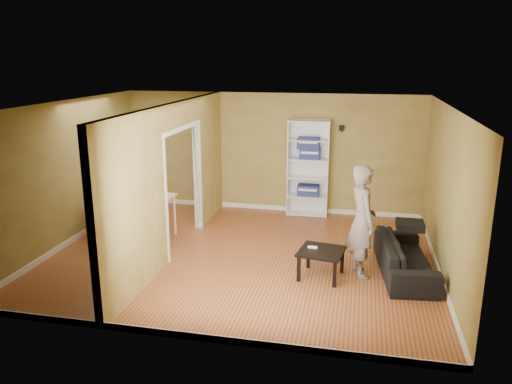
% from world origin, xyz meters
% --- Properties ---
extents(room_shell, '(6.50, 6.50, 6.50)m').
position_xyz_m(room_shell, '(0.00, 0.00, 1.30)').
color(room_shell, '#A85431').
rests_on(room_shell, ground).
extents(partition, '(0.22, 5.50, 2.60)m').
position_xyz_m(partition, '(-1.20, 0.00, 1.30)').
color(partition, olive).
rests_on(partition, ground).
extents(wall_speaker, '(0.10, 0.10, 0.10)m').
position_xyz_m(wall_speaker, '(1.50, 2.69, 1.90)').
color(wall_speaker, black).
rests_on(wall_speaker, room_shell).
extents(sofa, '(1.99, 1.02, 0.73)m').
position_xyz_m(sofa, '(2.70, -0.19, 0.36)').
color(sofa, black).
rests_on(sofa, ground).
extents(person, '(0.91, 0.81, 2.09)m').
position_xyz_m(person, '(2.00, -0.38, 1.05)').
color(person, slate).
rests_on(person, ground).
extents(bookshelf, '(0.87, 0.38, 2.07)m').
position_xyz_m(bookshelf, '(0.84, 2.61, 1.03)').
color(bookshelf, white).
rests_on(bookshelf, ground).
extents(paper_box_navy_a, '(0.45, 0.29, 0.23)m').
position_xyz_m(paper_box_navy_a, '(0.85, 2.56, 0.55)').
color(paper_box_navy_a, '#10274D').
rests_on(paper_box_navy_a, bookshelf).
extents(paper_box_navy_b, '(0.42, 0.28, 0.22)m').
position_xyz_m(paper_box_navy_b, '(0.87, 2.56, 1.36)').
color(paper_box_navy_b, navy).
rests_on(paper_box_navy_b, bookshelf).
extents(paper_box_navy_c, '(0.46, 0.30, 0.23)m').
position_xyz_m(paper_box_navy_c, '(0.83, 2.56, 1.60)').
color(paper_box_navy_c, navy).
rests_on(paper_box_navy_c, bookshelf).
extents(coffee_table, '(0.67, 0.67, 0.45)m').
position_xyz_m(coffee_table, '(1.41, -0.60, 0.38)').
color(coffee_table, black).
rests_on(coffee_table, ground).
extents(game_controller, '(0.15, 0.04, 0.03)m').
position_xyz_m(game_controller, '(1.27, -0.53, 0.46)').
color(game_controller, white).
rests_on(game_controller, coffee_table).
extents(dining_table, '(1.31, 0.87, 0.82)m').
position_xyz_m(dining_table, '(-2.17, 0.45, 0.74)').
color(dining_table, tan).
rests_on(dining_table, ground).
extents(chair_left, '(0.47, 0.47, 0.96)m').
position_xyz_m(chair_left, '(-2.94, 0.46, 0.48)').
color(chair_left, tan).
rests_on(chair_left, ground).
extents(chair_near, '(0.51, 0.51, 0.91)m').
position_xyz_m(chair_near, '(-2.14, -0.23, 0.46)').
color(chair_near, '#CDB97F').
rests_on(chair_near, ground).
extents(chair_far, '(0.60, 0.60, 1.00)m').
position_xyz_m(chair_far, '(-2.09, 1.11, 0.50)').
color(chair_far, tan).
rests_on(chair_far, ground).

